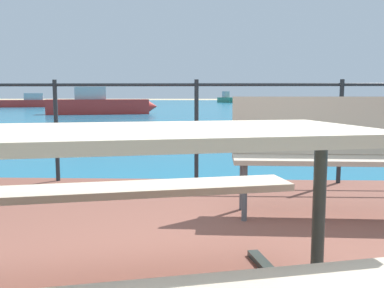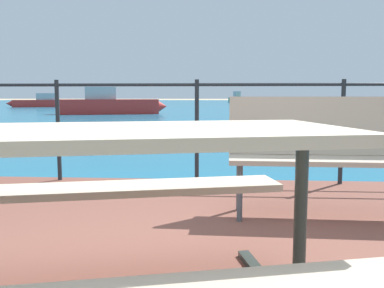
# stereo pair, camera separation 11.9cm
# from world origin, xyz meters

# --- Properties ---
(sea_water) EXTENTS (90.00, 90.00, 0.01)m
(sea_water) POSITION_xyz_m (0.00, 40.00, 0.01)
(sea_water) COLOR #196B8E
(sea_water) RESTS_ON ground
(beach_strip) EXTENTS (54.00, 4.65, 0.01)m
(beach_strip) POSITION_xyz_m (0.00, 7.70, 0.01)
(beach_strip) COLOR beige
(beach_strip) RESTS_ON ground
(picnic_table) EXTENTS (1.95, 1.80, 0.79)m
(picnic_table) POSITION_xyz_m (-0.14, -0.40, 0.66)
(picnic_table) COLOR #BCAD93
(picnic_table) RESTS_ON patio_paving
(park_bench) EXTENTS (1.45, 0.46, 0.89)m
(park_bench) POSITION_xyz_m (1.03, 1.34, 0.59)
(park_bench) COLOR tan
(park_bench) RESTS_ON patio_paving
(railing_fence) EXTENTS (5.94, 0.04, 1.07)m
(railing_fence) POSITION_xyz_m (0.00, 2.47, 0.74)
(railing_fence) COLOR #1E2328
(railing_fence) RESTS_ON patio_paving
(boat_near) EXTENTS (2.51, 4.15, 1.53)m
(boat_near) POSITION_xyz_m (2.73, 54.89, 0.47)
(boat_near) COLOR #338466
(boat_near) RESTS_ON sea_water
(boat_mid) EXTENTS (5.66, 2.54, 1.39)m
(boat_mid) POSITION_xyz_m (-5.48, 19.40, 0.48)
(boat_mid) COLOR red
(boat_mid) RESTS_ON sea_water
(boat_far) EXTENTS (4.97, 2.55, 1.14)m
(boat_far) POSITION_xyz_m (-14.64, 31.87, 0.41)
(boat_far) COLOR red
(boat_far) RESTS_ON sea_water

